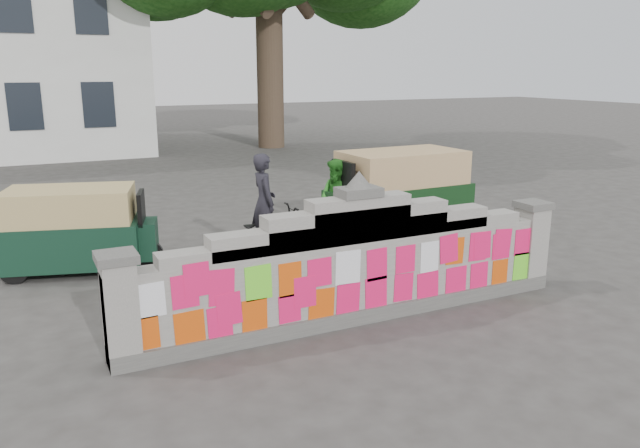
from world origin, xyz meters
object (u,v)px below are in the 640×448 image
object	(u,v)px
pedestrian	(337,201)
rickshaw_left	(76,229)
cyclist_bike	(265,235)
cyclist_rider	(264,216)
rickshaw_right	(398,191)

from	to	relation	value
pedestrian	rickshaw_left	world-z (taller)	pedestrian
cyclist_bike	rickshaw_left	xyz separation A→B (m)	(-2.93, 0.94, 0.23)
rickshaw_left	cyclist_rider	bearing A→B (deg)	-1.91
cyclist_bike	rickshaw_left	bearing A→B (deg)	74.69
cyclist_rider	rickshaw_left	bearing A→B (deg)	74.69
cyclist_rider	rickshaw_left	xyz separation A→B (m)	(-2.93, 0.94, -0.10)
cyclist_bike	pedestrian	distance (m)	1.88
rickshaw_right	cyclist_bike	bearing A→B (deg)	9.90
pedestrian	rickshaw_right	size ratio (longest dim) A/B	0.52
rickshaw_right	cyclist_rider	bearing A→B (deg)	9.90
cyclist_bike	rickshaw_right	distance (m)	3.21
cyclist_bike	rickshaw_left	size ratio (longest dim) A/B	0.72
cyclist_bike	rickshaw_right	bearing A→B (deg)	-75.94
cyclist_bike	rickshaw_left	distance (m)	3.09
cyclist_bike	cyclist_rider	bearing A→B (deg)	92.50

